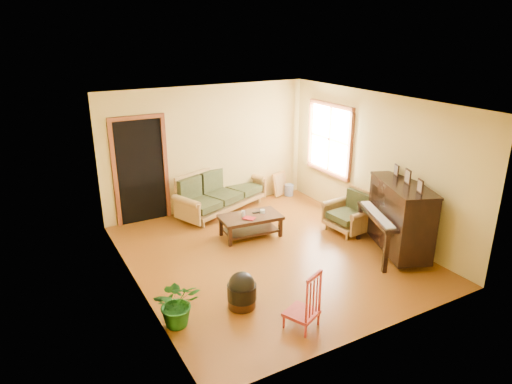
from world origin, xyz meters
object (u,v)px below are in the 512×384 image
coffee_table (250,226)px  footstool (242,294)px  red_chair (302,299)px  potted_plant (178,303)px  ceramic_crock (289,190)px  piano (400,219)px  sofa (222,191)px  armchair (348,212)px

coffee_table → footstool: (-1.20, -1.95, -0.01)m
red_chair → potted_plant: 1.60m
ceramic_crock → potted_plant: potted_plant is taller
coffee_table → red_chair: size_ratio=1.37×
piano → red_chair: size_ratio=1.75×
coffee_table → footstool: coffee_table is taller
sofa → potted_plant: sofa is taller
footstool → red_chair: (0.46, -0.78, 0.21)m
potted_plant → footstool: bearing=-2.1°
piano → red_chair: 2.77m
sofa → potted_plant: 3.95m
armchair → red_chair: red_chair is taller
ceramic_crock → sofa: bearing=-176.4°
sofa → footstool: bearing=-132.3°
sofa → footstool: size_ratio=5.09×
coffee_table → red_chair: red_chair is taller
armchair → ceramic_crock: (0.11, 2.20, -0.27)m
footstool → armchair: bearing=22.9°
armchair → piano: 1.14m
armchair → footstool: armchair is taller
armchair → potted_plant: (-3.82, -1.20, -0.07)m
footstool → sofa: bearing=69.2°
piano → ceramic_crock: 3.35m
footstool → potted_plant: 0.93m
coffee_table → footstool: size_ratio=2.73×
coffee_table → ceramic_crock: 2.35m
piano → ceramic_crock: bearing=112.9°
footstool → ceramic_crock: (3.02, 3.44, -0.07)m
armchair → footstool: size_ratio=1.96×
armchair → ceramic_crock: bearing=82.4°
armchair → ceramic_crock: size_ratio=3.08×
piano → red_chair: (-2.61, -0.90, -0.22)m
sofa → potted_plant: (-2.18, -3.29, -0.11)m
piano → armchair: bearing=120.6°
armchair → footstool: (-2.91, -1.23, -0.21)m
piano → footstool: 3.11m
footstool → potted_plant: size_ratio=0.62×
red_chair → coffee_table: bearing=51.1°
red_chair → potted_plant: red_chair is taller
coffee_table → potted_plant: 2.85m
red_chair → ceramic_crock: bearing=34.9°
armchair → piano: bearing=-86.1°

